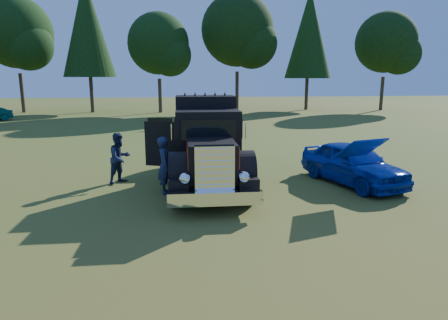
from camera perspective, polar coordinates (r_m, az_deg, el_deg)
ground at (r=12.82m, az=2.43°, el=-4.77°), size 120.00×120.00×0.00m
treeline at (r=39.85m, az=-13.13°, el=17.42°), size 72.10×24.04×13.84m
diamond_t_truck at (r=13.48m, az=-2.46°, el=1.66°), size 3.33×7.16×3.00m
hotrod_coupe at (r=14.47m, az=17.90°, el=-0.45°), size 2.90×4.53×1.89m
spectator_near at (r=12.71m, az=-8.48°, el=-0.77°), size 0.49×0.70×1.83m
spectator_far at (r=14.32m, az=-14.66°, el=0.27°), size 1.07×1.09×1.77m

